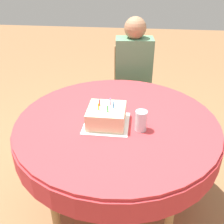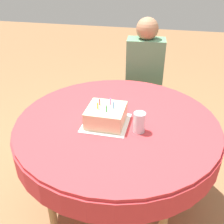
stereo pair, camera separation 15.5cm
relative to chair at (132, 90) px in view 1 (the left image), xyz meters
name	(u,v)px [view 1 (the left image)]	position (x,y,z in m)	size (l,w,h in m)	color
ground_plane	(116,203)	(-0.06, -0.98, -0.51)	(12.00, 12.00, 0.00)	#8C603D
dining_table	(117,131)	(-0.06, -0.98, 0.17)	(1.29, 1.29, 0.76)	#BC3338
chair	(132,90)	(0.00, 0.00, 0.00)	(0.43, 0.43, 0.92)	#A37A4C
person	(133,72)	(0.01, -0.09, 0.23)	(0.35, 0.31, 1.23)	#9E7051
napkin	(107,123)	(-0.12, -1.03, 0.26)	(0.27, 0.27, 0.00)	white
birthday_cake	(107,116)	(-0.12, -1.03, 0.31)	(0.22, 0.22, 0.15)	beige
drinking_glass	(141,121)	(0.09, -1.08, 0.32)	(0.07, 0.07, 0.12)	silver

